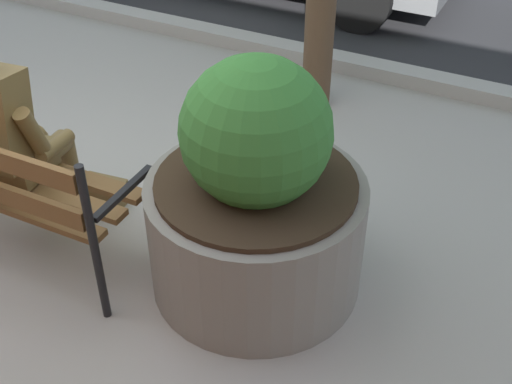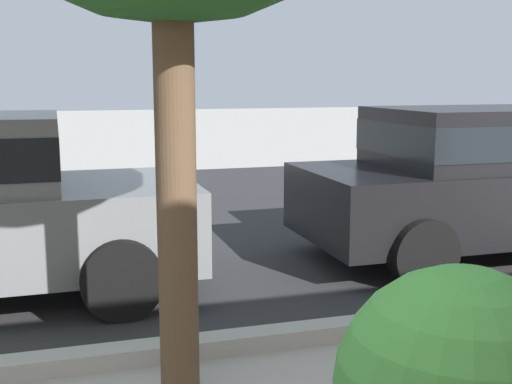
% 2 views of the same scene
% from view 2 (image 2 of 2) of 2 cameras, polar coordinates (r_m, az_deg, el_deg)
% --- Properties ---
extents(street_surface, '(60.00, 9.00, 0.01)m').
position_cam_2_polar(street_surface, '(8.93, -18.37, -2.66)').
color(street_surface, '#2D2D30').
rests_on(street_surface, ground).
extents(curb_stone, '(60.00, 0.20, 0.12)m').
position_cam_2_polar(curb_stone, '(4.51, -19.65, -14.17)').
color(curb_stone, '#B2AFA8').
rests_on(curb_stone, ground).
extents(parked_car_black, '(4.10, 1.92, 1.56)m').
position_cam_2_polar(parked_car_black, '(7.33, 19.62, 1.30)').
color(parked_car_black, black).
rests_on(parked_car_black, ground).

